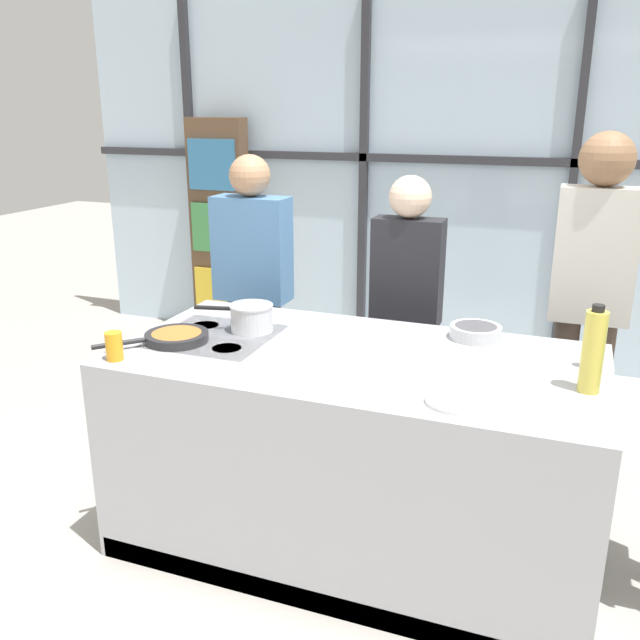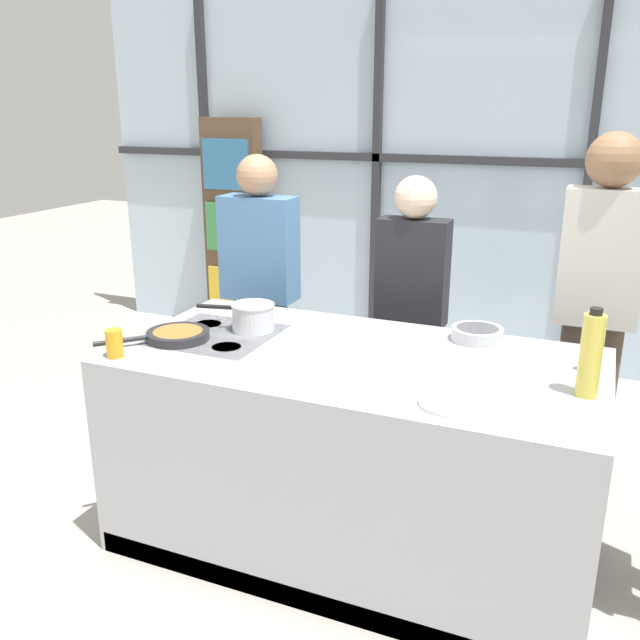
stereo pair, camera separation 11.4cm
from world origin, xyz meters
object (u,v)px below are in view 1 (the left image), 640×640
object	(u,v)px
spectator_center_right	(591,287)
saucepan	(251,317)
frying_pan	(175,337)
pepper_grinder	(593,349)
white_plate	(458,401)
juice_glass_near	(114,346)
spectator_far_left	(253,280)
oil_bottle	(593,351)
mixing_bowl	(476,331)
spectator_center_left	(406,300)

from	to	relation	value
spectator_center_right	saucepan	xyz separation A→B (m)	(-1.47, -0.76, -0.10)
frying_pan	pepper_grinder	bearing A→B (deg)	10.19
spectator_center_right	white_plate	xyz separation A→B (m)	(-0.43, -1.22, -0.16)
juice_glass_near	white_plate	bearing A→B (deg)	3.01
spectator_far_left	pepper_grinder	world-z (taller)	spectator_far_left
white_plate	spectator_center_right	bearing A→B (deg)	70.53
spectator_center_right	juice_glass_near	bearing A→B (deg)	35.22
oil_bottle	juice_glass_near	world-z (taller)	oil_bottle
spectator_center_right	oil_bottle	distance (m)	0.95
juice_glass_near	saucepan	bearing A→B (deg)	56.08
frying_pan	oil_bottle	distance (m)	1.73
white_plate	juice_glass_near	size ratio (longest dim) A/B	1.94
white_plate	mixing_bowl	world-z (taller)	mixing_bowl
saucepan	juice_glass_near	size ratio (longest dim) A/B	3.09
spectator_center_left	white_plate	bearing A→B (deg)	111.64
spectator_far_left	juice_glass_near	distance (m)	1.30
spectator_center_left	spectator_center_right	bearing A→B (deg)	-180.00
frying_pan	saucepan	bearing A→B (deg)	45.27
spectator_far_left	white_plate	world-z (taller)	spectator_far_left
oil_bottle	juice_glass_near	xyz separation A→B (m)	(-1.84, -0.35, -0.10)
spectator_center_right	pepper_grinder	bearing A→B (deg)	90.97
pepper_grinder	juice_glass_near	xyz separation A→B (m)	(-1.85, -0.60, -0.02)
oil_bottle	juice_glass_near	bearing A→B (deg)	-169.32
frying_pan	saucepan	xyz separation A→B (m)	(0.25, 0.25, 0.05)
frying_pan	white_plate	xyz separation A→B (m)	(1.29, -0.21, -0.01)
spectator_center_right	juice_glass_near	distance (m)	2.25
spectator_center_right	juice_glass_near	size ratio (longest dim) A/B	15.14
spectator_far_left	spectator_center_right	distance (m)	1.84
spectator_far_left	saucepan	world-z (taller)	spectator_far_left
spectator_far_left	saucepan	size ratio (longest dim) A/B	4.49
mixing_bowl	saucepan	bearing A→B (deg)	-165.26
white_plate	spectator_far_left	bearing A→B (deg)	138.92
saucepan	juice_glass_near	xyz separation A→B (m)	(-0.36, -0.54, -0.01)
spectator_center_right	spectator_center_left	bearing A→B (deg)	0.00
spectator_far_left	saucepan	bearing A→B (deg)	115.48
spectator_center_right	saucepan	size ratio (longest dim) A/B	4.89
spectator_center_left	pepper_grinder	xyz separation A→B (m)	(0.93, -0.70, 0.08)
spectator_center_left	frying_pan	distance (m)	1.29
spectator_far_left	spectator_center_left	bearing A→B (deg)	180.00
oil_bottle	spectator_center_left	bearing A→B (deg)	134.06
spectator_center_left	saucepan	bearing A→B (deg)	53.68
spectator_far_left	oil_bottle	size ratio (longest dim) A/B	5.01
mixing_bowl	pepper_grinder	bearing A→B (deg)	-22.75
oil_bottle	spectator_far_left	bearing A→B (deg)	152.66
spectator_center_right	frying_pan	distance (m)	2.00
frying_pan	mixing_bowl	bearing A→B (deg)	22.48
oil_bottle	juice_glass_near	distance (m)	1.87
spectator_center_left	spectator_far_left	bearing A→B (deg)	-0.00
spectator_center_left	mixing_bowl	bearing A→B (deg)	131.70
saucepan	mixing_bowl	world-z (taller)	saucepan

